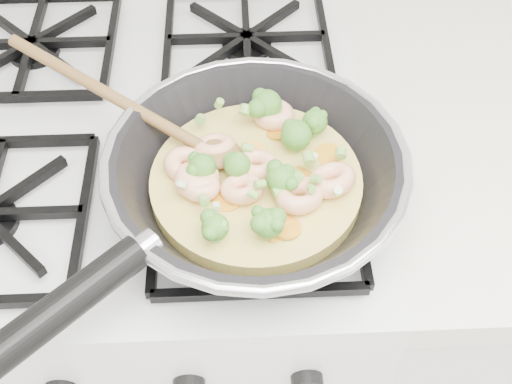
{
  "coord_description": "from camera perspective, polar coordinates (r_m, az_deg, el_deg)",
  "views": [
    {
      "loc": [
        0.13,
        1.11,
        1.48
      ],
      "look_at": [
        0.15,
        1.56,
        0.93
      ],
      "focal_mm": 44.91,
      "sensor_mm": 36.0,
      "label": 1
    }
  ],
  "objects": [
    {
      "name": "stove",
      "position": [
        1.18,
        -7.73,
        -9.41
      ],
      "size": [
        0.6,
        0.6,
        0.92
      ],
      "color": "white",
      "rests_on": "ground"
    },
    {
      "name": "skillet",
      "position": [
        0.68,
        -0.43,
        1.44
      ],
      "size": [
        0.44,
        0.43,
        0.1
      ],
      "rotation": [
        0.0,
        0.0,
        -0.39
      ],
      "color": "black",
      "rests_on": "stove"
    }
  ]
}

